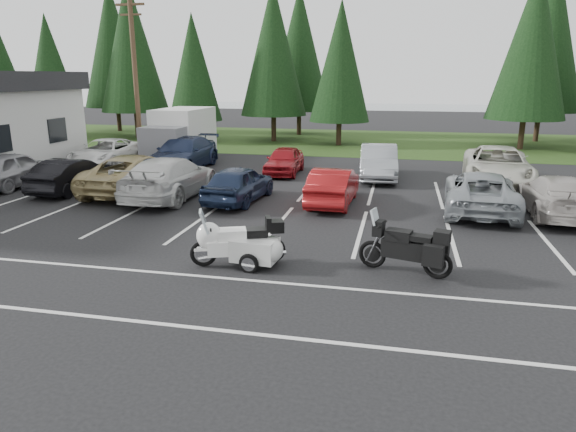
% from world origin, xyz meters
% --- Properties ---
extents(ground, '(120.00, 120.00, 0.00)m').
position_xyz_m(ground, '(0.00, 0.00, 0.00)').
color(ground, black).
rests_on(ground, ground).
extents(grass_strip, '(80.00, 16.00, 0.01)m').
position_xyz_m(grass_strip, '(0.00, 24.00, 0.01)').
color(grass_strip, '#213912').
rests_on(grass_strip, ground).
extents(lake_water, '(70.00, 50.00, 0.02)m').
position_xyz_m(lake_water, '(4.00, 55.00, 0.00)').
color(lake_water, slate).
rests_on(lake_water, ground).
extents(utility_pole, '(1.60, 0.26, 9.00)m').
position_xyz_m(utility_pole, '(-10.00, 12.00, 4.70)').
color(utility_pole, '#473321').
rests_on(utility_pole, ground).
extents(box_truck, '(2.40, 5.60, 2.90)m').
position_xyz_m(box_truck, '(-8.00, 12.50, 1.45)').
color(box_truck, silver).
rests_on(box_truck, ground).
extents(stall_markings, '(32.00, 16.00, 0.01)m').
position_xyz_m(stall_markings, '(0.00, 2.00, 0.00)').
color(stall_markings, silver).
rests_on(stall_markings, ground).
extents(conifer_1, '(3.96, 3.96, 9.22)m').
position_xyz_m(conifer_1, '(-22.00, 21.20, 5.39)').
color(conifer_1, '#332316').
rests_on(conifer_1, ground).
extents(conifer_2, '(5.10, 5.10, 11.89)m').
position_xyz_m(conifer_2, '(-16.00, 22.80, 6.95)').
color(conifer_2, '#332316').
rests_on(conifer_2, ground).
extents(conifer_3, '(3.87, 3.87, 9.02)m').
position_xyz_m(conifer_3, '(-10.50, 21.40, 5.27)').
color(conifer_3, '#332316').
rests_on(conifer_3, ground).
extents(conifer_4, '(4.80, 4.80, 11.17)m').
position_xyz_m(conifer_4, '(-5.00, 22.90, 6.53)').
color(conifer_4, '#332316').
rests_on(conifer_4, ground).
extents(conifer_5, '(4.14, 4.14, 9.63)m').
position_xyz_m(conifer_5, '(0.00, 21.60, 5.63)').
color(conifer_5, '#332316').
rests_on(conifer_5, ground).
extents(conifer_6, '(4.93, 4.93, 11.48)m').
position_xyz_m(conifer_6, '(12.00, 22.10, 6.71)').
color(conifer_6, '#332316').
rests_on(conifer_6, ground).
extents(conifer_back_a, '(5.28, 5.28, 12.30)m').
position_xyz_m(conifer_back_a, '(-20.00, 27.00, 7.19)').
color(conifer_back_a, '#332316').
rests_on(conifer_back_a, ground).
extents(conifer_back_b, '(4.97, 4.97, 11.58)m').
position_xyz_m(conifer_back_b, '(-4.00, 27.50, 6.77)').
color(conifer_back_b, '#332316').
rests_on(conifer_back_b, ground).
extents(conifer_back_c, '(5.50, 5.50, 12.81)m').
position_xyz_m(conifer_back_c, '(14.00, 26.80, 7.49)').
color(conifer_back_c, '#332316').
rests_on(conifer_back_c, ground).
extents(car_near_0, '(2.06, 4.67, 1.56)m').
position_xyz_m(car_near_0, '(-12.12, 4.56, 0.78)').
color(car_near_0, '#9A999D').
rests_on(car_near_0, ground).
extents(car_near_1, '(1.55, 4.26, 1.39)m').
position_xyz_m(car_near_1, '(-9.07, 4.30, 0.70)').
color(car_near_1, black).
rests_on(car_near_1, ground).
extents(car_near_2, '(2.70, 5.76, 1.59)m').
position_xyz_m(car_near_2, '(-6.30, 4.69, 0.80)').
color(car_near_2, tan).
rests_on(car_near_2, ground).
extents(car_near_3, '(2.30, 5.61, 1.63)m').
position_xyz_m(car_near_3, '(-4.56, 4.09, 0.81)').
color(car_near_3, beige).
rests_on(car_near_3, ground).
extents(car_near_4, '(2.03, 4.28, 1.41)m').
position_xyz_m(car_near_4, '(-1.71, 4.06, 0.71)').
color(car_near_4, '#17223B').
rests_on(car_near_4, ground).
extents(car_near_5, '(1.59, 4.23, 1.38)m').
position_xyz_m(car_near_5, '(1.88, 4.44, 0.69)').
color(car_near_5, maroon).
rests_on(car_near_5, ground).
extents(car_near_6, '(2.80, 5.37, 1.44)m').
position_xyz_m(car_near_6, '(7.13, 4.43, 0.72)').
color(car_near_6, gray).
rests_on(car_near_6, ground).
extents(car_near_7, '(2.11, 4.92, 1.41)m').
position_xyz_m(car_near_7, '(9.62, 4.41, 0.71)').
color(car_near_7, '#B1A9A3').
rests_on(car_near_7, ground).
extents(car_far_0, '(2.78, 5.34, 1.44)m').
position_xyz_m(car_far_0, '(-11.11, 10.20, 0.72)').
color(car_far_0, white).
rests_on(car_far_0, ground).
extents(car_far_1, '(2.31, 5.65, 1.64)m').
position_xyz_m(car_far_1, '(-6.68, 10.19, 0.82)').
color(car_far_1, '#1C2746').
rests_on(car_far_1, ground).
extents(car_far_2, '(1.66, 3.92, 1.32)m').
position_xyz_m(car_far_2, '(-1.30, 10.12, 0.66)').
color(car_far_2, maroon).
rests_on(car_far_2, ground).
extents(car_far_3, '(1.92, 4.81, 1.56)m').
position_xyz_m(car_far_3, '(3.30, 9.93, 0.78)').
color(car_far_3, gray).
rests_on(car_far_3, ground).
extents(car_far_4, '(3.24, 6.18, 1.66)m').
position_xyz_m(car_far_4, '(8.50, 9.59, 0.83)').
color(car_far_4, beige).
rests_on(car_far_4, ground).
extents(touring_motorcycle, '(2.81, 1.75, 1.49)m').
position_xyz_m(touring_motorcycle, '(0.36, -2.52, 0.74)').
color(touring_motorcycle, white).
rests_on(touring_motorcycle, ground).
extents(cargo_trailer, '(1.70, 1.07, 0.75)m').
position_xyz_m(cargo_trailer, '(0.82, -2.58, 0.37)').
color(cargo_trailer, silver).
rests_on(cargo_trailer, ground).
extents(adventure_motorcycle, '(2.71, 1.55, 1.56)m').
position_xyz_m(adventure_motorcycle, '(4.50, -2.22, 0.78)').
color(adventure_motorcycle, black).
rests_on(adventure_motorcycle, ground).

